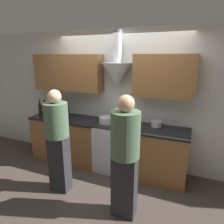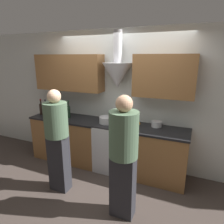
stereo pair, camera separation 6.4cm
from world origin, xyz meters
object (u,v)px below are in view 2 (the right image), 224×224
at_px(wine_bottle_4, 57,110).
at_px(person_foreground_right, 123,154).
at_px(wine_bottle_3, 53,109).
at_px(wine_bottle_1, 46,109).
at_px(stove_range, 114,146).
at_px(wine_bottle_5, 60,110).
at_px(stock_pot, 107,120).
at_px(wine_bottle_6, 65,111).
at_px(wine_bottle_2, 49,109).
at_px(wine_bottle_0, 41,108).
at_px(wine_bottle_7, 69,111).
at_px(mixing_bowl, 122,122).
at_px(saucepan, 157,124).
at_px(orange_fruit, 138,124).
at_px(person_foreground_left, 57,137).

xyz_separation_m(wine_bottle_4, person_foreground_right, (1.84, -1.04, -0.13)).
bearing_deg(wine_bottle_3, wine_bottle_1, -177.27).
bearing_deg(stove_range, wine_bottle_4, -179.35).
bearing_deg(wine_bottle_5, stock_pot, 1.15).
bearing_deg(wine_bottle_6, wine_bottle_5, -176.10).
bearing_deg(wine_bottle_6, wine_bottle_3, 175.82).
bearing_deg(wine_bottle_2, wine_bottle_0, -174.47).
distance_m(wine_bottle_4, wine_bottle_6, 0.20).
bearing_deg(wine_bottle_7, wine_bottle_4, 179.72).
xyz_separation_m(wine_bottle_3, stock_pot, (1.23, -0.01, -0.08)).
distance_m(wine_bottle_3, person_foreground_right, 2.20).
bearing_deg(stove_range, wine_bottle_7, -179.08).
xyz_separation_m(wine_bottle_7, mixing_bowl, (1.13, 0.04, -0.11)).
height_order(wine_bottle_4, saucepan, wine_bottle_4).
bearing_deg(wine_bottle_7, orange_fruit, 3.38).
xyz_separation_m(wine_bottle_2, person_foreground_right, (2.04, -1.04, -0.12)).
bearing_deg(wine_bottle_2, stove_range, 0.63).
bearing_deg(wine_bottle_4, person_foreground_right, -29.39).
xyz_separation_m(wine_bottle_4, person_foreground_left, (0.71, -0.91, -0.14)).
distance_m(stock_pot, saucepan, 0.91).
bearing_deg(stock_pot, wine_bottle_1, -179.94).
bearing_deg(person_foreground_right, stove_range, 118.27).
bearing_deg(stock_pot, wine_bottle_3, 179.64).
relative_size(wine_bottle_2, mixing_bowl, 1.07).
bearing_deg(wine_bottle_6, orange_fruit, 3.68).
height_order(wine_bottle_3, orange_fruit, wine_bottle_3).
relative_size(wine_bottle_1, wine_bottle_4, 0.98).
bearing_deg(wine_bottle_5, person_foreground_left, -55.53).
bearing_deg(person_foreground_right, mixing_bowl, 111.40).
bearing_deg(wine_bottle_5, stove_range, 1.75).
bearing_deg(person_foreground_right, person_foreground_left, 173.83).
distance_m(stove_range, wine_bottle_6, 1.22).
bearing_deg(saucepan, person_foreground_right, -98.75).
bearing_deg(wine_bottle_3, person_foreground_left, -48.85).
relative_size(wine_bottle_1, wine_bottle_6, 1.00).
bearing_deg(wine_bottle_2, orange_fruit, 2.54).
bearing_deg(person_foreground_left, wine_bottle_1, 137.60).
xyz_separation_m(wine_bottle_5, mixing_bowl, (1.32, 0.06, -0.10)).
bearing_deg(mixing_bowl, stock_pot, -172.65).
bearing_deg(saucepan, wine_bottle_0, -175.78).
distance_m(wine_bottle_1, wine_bottle_7, 0.58).
xyz_separation_m(wine_bottle_7, person_foreground_right, (1.55, -1.04, -0.14)).
height_order(wine_bottle_4, orange_fruit, wine_bottle_4).
xyz_separation_m(wine_bottle_5, wine_bottle_6, (0.10, 0.01, -0.01)).
bearing_deg(stock_pot, wine_bottle_7, -179.96).
relative_size(wine_bottle_7, mixing_bowl, 1.20).
xyz_separation_m(wine_bottle_7, orange_fruit, (1.42, 0.08, -0.10)).
bearing_deg(person_foreground_left, saucepan, 39.20).
relative_size(wine_bottle_1, orange_fruit, 4.02).
bearing_deg(wine_bottle_1, wine_bottle_3, 2.73).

